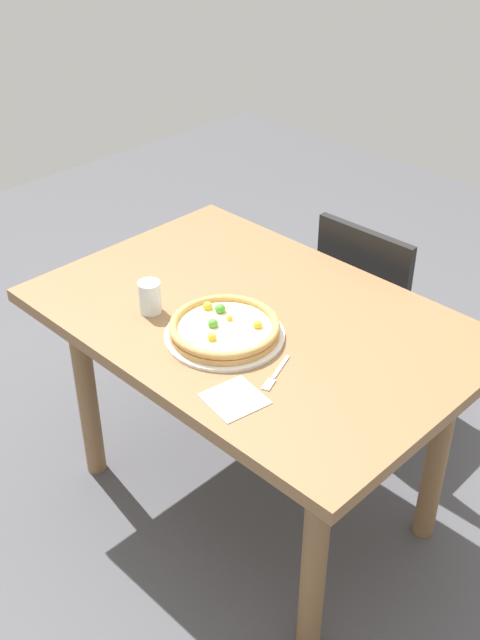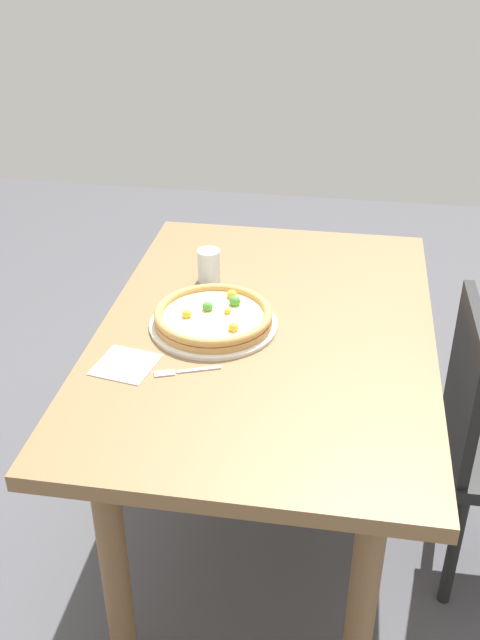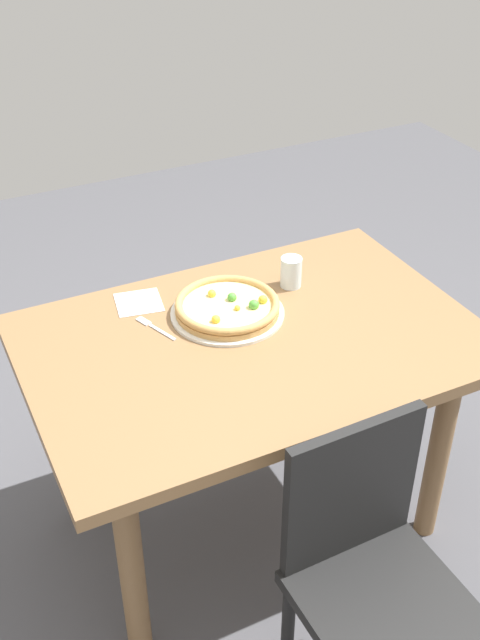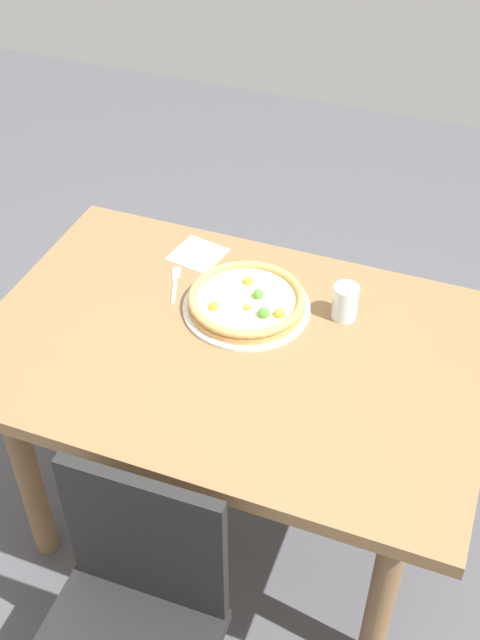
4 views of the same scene
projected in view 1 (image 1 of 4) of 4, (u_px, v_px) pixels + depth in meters
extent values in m
plane|color=#4C4C51|center=(252.00, 498.00, 2.73)|extent=(6.00, 6.00, 0.00)
cube|color=olive|center=(255.00, 321.00, 2.31)|extent=(1.32, 0.89, 0.04)
cylinder|color=olive|center=(438.00, 450.00, 2.40)|extent=(0.07, 0.07, 0.74)
cylinder|color=olive|center=(212.00, 322.00, 3.01)|extent=(0.07, 0.07, 0.74)
cylinder|color=olive|center=(314.00, 561.00, 2.05)|extent=(0.07, 0.07, 0.74)
cylinder|color=olive|center=(86.00, 390.00, 2.65)|extent=(0.07, 0.07, 0.74)
cylinder|color=black|center=(370.00, 331.00, 3.25)|extent=(0.04, 0.04, 0.41)
cylinder|color=black|center=(440.00, 364.00, 3.05)|extent=(0.04, 0.04, 0.41)
cylinder|color=black|center=(319.00, 366.00, 3.04)|extent=(0.04, 0.04, 0.41)
cylinder|color=black|center=(391.00, 404.00, 2.85)|extent=(0.04, 0.04, 0.41)
cube|color=black|center=(385.00, 318.00, 2.92)|extent=(0.41, 0.41, 0.04)
cube|color=black|center=(362.00, 284.00, 2.69)|extent=(0.38, 0.04, 0.42)
cylinder|color=silver|center=(225.00, 335.00, 2.20)|extent=(0.35, 0.35, 0.01)
cylinder|color=tan|center=(225.00, 331.00, 2.20)|extent=(0.32, 0.32, 0.02)
cylinder|color=beige|center=(225.00, 328.00, 2.19)|extent=(0.28, 0.28, 0.01)
torus|color=tan|center=(225.00, 326.00, 2.19)|extent=(0.32, 0.32, 0.02)
sphere|color=#4C9E38|center=(213.00, 324.00, 2.19)|extent=(0.03, 0.03, 0.03)
sphere|color=gold|center=(258.00, 325.00, 2.18)|extent=(0.03, 0.03, 0.03)
sphere|color=gold|center=(212.00, 337.00, 2.13)|extent=(0.03, 0.03, 0.03)
sphere|color=#4C9E38|center=(220.00, 309.00, 2.25)|extent=(0.03, 0.03, 0.03)
sphere|color=gold|center=(208.00, 306.00, 2.26)|extent=(0.03, 0.03, 0.03)
sphere|color=gold|center=(229.00, 318.00, 2.22)|extent=(0.02, 0.02, 0.02)
cube|color=silver|center=(281.00, 367.00, 2.08)|extent=(0.05, 0.11, 0.00)
cube|color=silver|center=(269.00, 384.00, 2.02)|extent=(0.04, 0.05, 0.00)
cylinder|color=silver|center=(150.00, 297.00, 2.29)|extent=(0.07, 0.07, 0.10)
cube|color=white|center=(235.00, 399.00, 1.97)|extent=(0.16, 0.16, 0.00)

